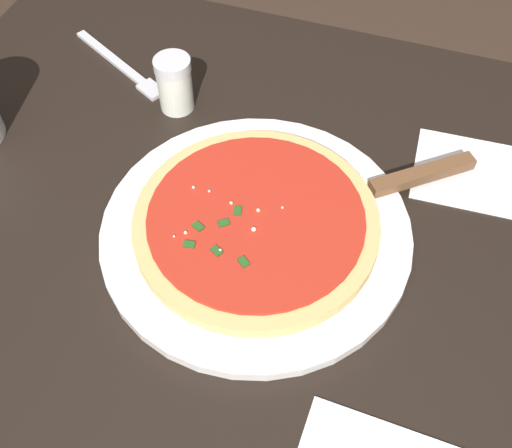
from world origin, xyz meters
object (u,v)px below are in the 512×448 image
pizza (256,222)px  napkin_loose_left (475,174)px  serving_plate (256,231)px  fork (123,67)px  pizza_server (391,185)px  parmesan_shaker (175,84)px

pizza → napkin_loose_left: pizza is taller
serving_plate → fork: bearing=-38.1°
serving_plate → napkin_loose_left: 0.28m
pizza_server → napkin_loose_left: (-0.09, -0.07, -0.02)m
serving_plate → fork: serving_plate is taller
fork → serving_plate: bearing=141.9°
pizza_server → parmesan_shaker: (0.29, -0.06, 0.02)m
pizza → parmesan_shaker: bearing=-44.7°
napkin_loose_left → serving_plate: bearing=37.7°
fork → pizza_server: bearing=165.0°
serving_plate → pizza_server: bearing=-140.9°
serving_plate → pizza: pizza is taller
pizza → serving_plate: bearing=-131.6°
pizza_server → fork: 0.40m
serving_plate → fork: (0.26, -0.21, -0.00)m
pizza → fork: pizza is taller
pizza_server → napkin_loose_left: 0.11m
pizza → napkin_loose_left: size_ratio=1.85×
serving_plate → parmesan_shaker: parmesan_shaker is taller
napkin_loose_left → fork: 0.48m
pizza_server → napkin_loose_left: size_ratio=1.39×
pizza_server → napkin_loose_left: pizza_server is taller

